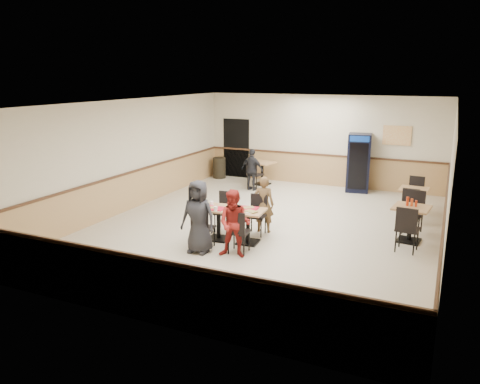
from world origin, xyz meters
The scene contains 20 objects.
ground centered at (0.00, 0.00, 0.00)m, with size 10.00×10.00×0.00m, color beige.
room_shell centered at (1.78, 2.55, 0.58)m, with size 10.00×10.00×10.00m.
main_table centered at (-0.29, -1.25, 0.50)m, with size 1.46×0.82×0.75m.
main_chairs centered at (-0.34, -1.25, 0.48)m, with size 1.38×1.74×0.95m.
diner_woman_left centered at (-0.67, -2.13, 0.77)m, with size 0.75×0.49×1.54m, color black.
diner_woman_right centered at (0.13, -2.07, 0.70)m, with size 0.68×0.53×1.41m, color maroon.
diner_man_opposite centered at (0.08, -0.36, 0.67)m, with size 0.49×0.32×1.34m, color brown.
lone_diner centered at (-1.77, 3.32, 0.67)m, with size 0.79×0.33×1.34m, color black.
tabletop_clutter centered at (-0.33, -1.29, 0.78)m, with size 1.24×0.67×0.12m.
side_table_near centered at (3.30, 0.35, 0.54)m, with size 0.84×0.84×0.81m.
side_table_near_chair_south centered at (3.30, -0.29, 0.51)m, with size 0.47×0.47×1.02m, color black, non-canonical shape.
side_table_near_chair_north centered at (3.30, 1.00, 0.51)m, with size 0.47×0.47×1.02m, color black, non-canonical shape.
side_table_far centered at (3.19, 2.40, 0.50)m, with size 0.74×0.74×0.75m.
side_table_far_chair_south centered at (3.19, 1.80, 0.48)m, with size 0.44×0.44×0.95m, color black, non-canonical shape.
side_table_far_chair_north centered at (3.19, 3.00, 0.48)m, with size 0.44×0.44×0.95m, color black, non-canonical shape.
condiment_caddy centered at (3.27, 0.40, 0.90)m, with size 0.23×0.06×0.20m.
back_table centered at (-1.77, 4.20, 0.51)m, with size 0.86×0.86×0.77m.
back_table_chair_lone centered at (-1.77, 3.58, 0.49)m, with size 0.45×0.45×0.98m, color black, non-canonical shape.
pepsi_cooler centered at (1.35, 4.59, 0.92)m, with size 0.79×0.79×1.84m.
trash_bin centered at (-3.57, 4.55, 0.37)m, with size 0.47×0.47×0.74m, color black.
Camera 1 is at (3.94, -10.21, 3.62)m, focal length 35.00 mm.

